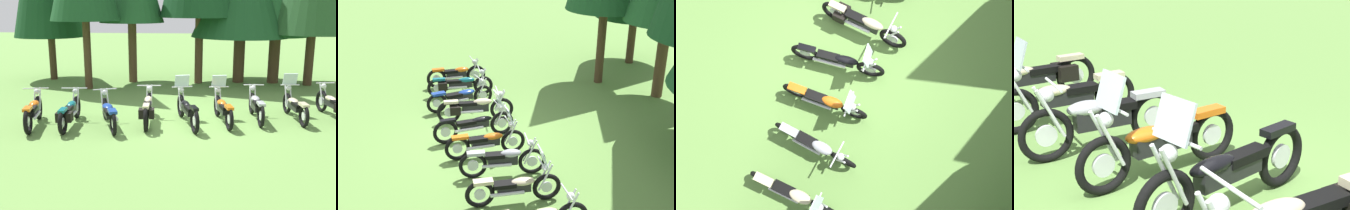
{
  "view_description": "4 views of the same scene",
  "coord_description": "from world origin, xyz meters",
  "views": [
    {
      "loc": [
        0.44,
        -11.26,
        3.39
      ],
      "look_at": [
        -0.52,
        -0.33,
        0.62
      ],
      "focal_mm": 41.87,
      "sensor_mm": 36.0,
      "label": 1
    },
    {
      "loc": [
        11.91,
        -0.32,
        6.11
      ],
      "look_at": [
        -0.09,
        0.75,
        0.97
      ],
      "focal_mm": 48.88,
      "sensor_mm": 36.0,
      "label": 2
    },
    {
      "loc": [
        2.71,
        1.63,
        8.89
      ],
      "look_at": [
        1.06,
        0.63,
        1.0
      ],
      "focal_mm": 38.72,
      "sensor_mm": 36.0,
      "label": 3
    },
    {
      "loc": [
        -4.15,
        2.41,
        2.78
      ],
      "look_at": [
        1.2,
        -0.22,
        0.8
      ],
      "focal_mm": 57.07,
      "sensor_mm": 36.0,
      "label": 4
    }
  ],
  "objects": [
    {
      "name": "ground_plane",
      "position": [
        0.0,
        0.0,
        0.0
      ],
      "size": [
        80.0,
        80.0,
        0.0
      ],
      "primitive_type": "plane",
      "color": "#608C42"
    },
    {
      "name": "motorcycle_4",
      "position": [
        0.03,
        -0.14,
        0.46
      ],
      "size": [
        0.89,
        2.36,
        1.37
      ],
      "rotation": [
        0.0,
        0.0,
        1.85
      ],
      "color": "black",
      "rests_on": "ground_plane"
    },
    {
      "name": "motorcycle_3",
      "position": [
        -1.13,
        -0.15,
        0.47
      ],
      "size": [
        0.74,
        2.4,
        1.02
      ],
      "rotation": [
        0.0,
        0.0,
        1.65
      ],
      "color": "black",
      "rests_on": "ground_plane"
    },
    {
      "name": "motorcycle_5",
      "position": [
        1.09,
        0.13,
        0.45
      ],
      "size": [
        0.68,
        2.18,
        1.35
      ],
      "rotation": [
        0.0,
        0.0,
        1.76
      ],
      "color": "black",
      "rests_on": "ground_plane"
    },
    {
      "name": "motorcycle_6",
      "position": [
        2.11,
        0.49,
        0.45
      ],
      "size": [
        0.64,
        2.18,
        1.0
      ],
      "rotation": [
        0.0,
        0.0,
        1.63
      ],
      "color": "black",
      "rests_on": "ground_plane"
    },
    {
      "name": "motorcycle_7",
      "position": [
        3.3,
        0.65,
        0.44
      ],
      "size": [
        0.61,
        2.2,
        1.34
      ],
      "rotation": [
        0.0,
        0.0,
        1.68
      ],
      "color": "black",
      "rests_on": "ground_plane"
    }
  ]
}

